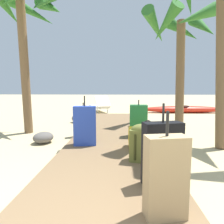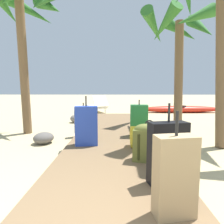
# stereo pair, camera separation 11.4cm
# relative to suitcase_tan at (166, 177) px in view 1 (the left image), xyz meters

# --- Properties ---
(ground_plane) EXTENTS (60.00, 60.00, 0.00)m
(ground_plane) POSITION_rel_suitcase_tan_xyz_m (-0.52, 2.08, -0.42)
(ground_plane) COLOR tan
(boardwalk) EXTENTS (1.71, 7.47, 0.08)m
(boardwalk) POSITION_rel_suitcase_tan_xyz_m (-0.52, 2.83, -0.38)
(boardwalk) COLOR brown
(boardwalk) RESTS_ON ground
(suitcase_tan) EXTENTS (0.35, 0.22, 0.87)m
(suitcase_tan) POSITION_rel_suitcase_tan_xyz_m (0.00, 0.00, 0.00)
(suitcase_tan) COLOR tan
(suitcase_tan) RESTS_ON boardwalk
(suitcase_grey) EXTENTS (0.44, 0.28, 0.71)m
(suitcase_grey) POSITION_rel_suitcase_tan_xyz_m (-1.21, 2.99, -0.07)
(suitcase_grey) COLOR slate
(suitcase_grey) RESTS_ON boardwalk
(suitcase_green) EXTENTS (0.39, 0.26, 0.79)m
(suitcase_green) POSITION_rel_suitcase_tan_xyz_m (0.03, 2.73, 0.01)
(suitcase_green) COLOR #237538
(suitcase_green) RESTS_ON boardwalk
(duffel_bag_yellow) EXTENTS (0.66, 0.40, 0.49)m
(duffel_bag_yellow) POSITION_rel_suitcase_tan_xyz_m (0.12, 1.90, -0.15)
(duffel_bag_yellow) COLOR gold
(duffel_bag_yellow) RESTS_ON boardwalk
(suitcase_black) EXTENTS (0.45, 0.27, 0.88)m
(suitcase_black) POSITION_rel_suitcase_tan_xyz_m (0.09, 0.56, 0.00)
(suitcase_black) COLOR black
(suitcase_black) RESTS_ON boardwalk
(suitcase_blue) EXTENTS (0.43, 0.25, 0.90)m
(suitcase_blue) POSITION_rel_suitcase_tan_xyz_m (-1.01, 2.03, 0.02)
(suitcase_blue) COLOR #2847B7
(suitcase_blue) RESTS_ON boardwalk
(backpack_olive) EXTENTS (0.38, 0.29, 0.54)m
(backpack_olive) POSITION_rel_suitcase_tan_xyz_m (-0.05, 1.24, -0.05)
(backpack_olive) COLOR olive
(backpack_olive) RESTS_ON boardwalk
(palm_tree_near_left) EXTENTS (2.31, 2.23, 3.68)m
(palm_tree_near_left) POSITION_rel_suitcase_tan_xyz_m (-2.67, 3.24, 2.55)
(palm_tree_near_left) COLOR brown
(palm_tree_near_left) RESTS_ON ground
(palm_tree_far_right) EXTENTS (2.11, 2.06, 3.38)m
(palm_tree_far_right) POSITION_rel_suitcase_tan_xyz_m (1.31, 4.42, 2.22)
(palm_tree_far_right) COLOR brown
(palm_tree_far_right) RESTS_ON ground
(lounge_chair) EXTENTS (1.16, 1.66, 0.78)m
(lounge_chair) POSITION_rel_suitcase_tan_xyz_m (-1.31, 7.62, -0.09)
(lounge_chair) COLOR white
(lounge_chair) RESTS_ON ground
(kayak) EXTENTS (3.75, 0.63, 0.32)m
(kayak) POSITION_rel_suitcase_tan_xyz_m (2.53, 7.59, -0.26)
(kayak) COLOR red
(kayak) RESTS_ON ground
(rock_left_mid) EXTENTS (0.51, 0.54, 0.23)m
(rock_left_mid) POSITION_rel_suitcase_tan_xyz_m (-1.94, 2.40, -0.30)
(rock_left_mid) COLOR #5B5651
(rock_left_mid) RESTS_ON ground
(rock_left_far) EXTENTS (0.57, 0.57, 0.27)m
(rock_left_far) POSITION_rel_suitcase_tan_xyz_m (-1.74, 4.87, -0.28)
(rock_left_far) COLOR slate
(rock_left_far) RESTS_ON ground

